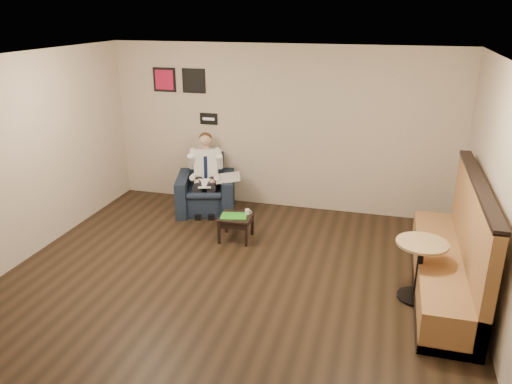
% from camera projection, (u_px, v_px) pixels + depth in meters
% --- Properties ---
extents(ground, '(6.00, 6.00, 0.00)m').
position_uv_depth(ground, '(227.00, 290.00, 6.27)').
color(ground, black).
rests_on(ground, ground).
extents(wall_back, '(6.00, 0.02, 2.80)m').
position_uv_depth(wall_back, '(281.00, 129.00, 8.50)').
color(wall_back, beige).
rests_on(wall_back, ground).
extents(wall_front, '(6.00, 0.02, 2.80)m').
position_uv_depth(wall_front, '(69.00, 343.00, 3.07)').
color(wall_front, beige).
rests_on(wall_front, ground).
extents(wall_left, '(0.02, 6.00, 2.80)m').
position_uv_depth(wall_left, '(7.00, 165.00, 6.52)').
color(wall_left, beige).
rests_on(wall_left, ground).
extents(wall_right, '(0.02, 6.00, 2.80)m').
position_uv_depth(wall_right, '(506.00, 211.00, 5.05)').
color(wall_right, beige).
rests_on(wall_right, ground).
extents(ceiling, '(6.00, 6.00, 0.02)m').
position_uv_depth(ceiling, '(222.00, 61.00, 5.30)').
color(ceiling, white).
rests_on(ceiling, wall_back).
extents(seating_sign, '(0.32, 0.02, 0.20)m').
position_uv_depth(seating_sign, '(209.00, 119.00, 8.77)').
color(seating_sign, black).
rests_on(seating_sign, wall_back).
extents(art_print_left, '(0.42, 0.03, 0.42)m').
position_uv_depth(art_print_left, '(165.00, 80.00, 8.74)').
color(art_print_left, '#BD173F').
rests_on(art_print_left, wall_back).
extents(art_print_right, '(0.42, 0.03, 0.42)m').
position_uv_depth(art_print_right, '(194.00, 81.00, 8.61)').
color(art_print_right, black).
rests_on(art_print_right, wall_back).
extents(armchair, '(1.19, 1.19, 0.93)m').
position_uv_depth(armchair, '(206.00, 185.00, 8.59)').
color(armchair, black).
rests_on(armchair, ground).
extents(seated_man, '(0.84, 1.04, 1.27)m').
position_uv_depth(seated_man, '(205.00, 178.00, 8.42)').
color(seated_man, white).
rests_on(seated_man, armchair).
extents(lap_papers, '(0.30, 0.36, 0.01)m').
position_uv_depth(lap_papers, '(205.00, 183.00, 8.35)').
color(lap_papers, white).
rests_on(lap_papers, seated_man).
extents(newspaper, '(0.55, 0.61, 0.01)m').
position_uv_depth(newspaper, '(228.00, 178.00, 8.45)').
color(newspaper, silver).
rests_on(newspaper, armchair).
extents(side_table, '(0.49, 0.49, 0.38)m').
position_uv_depth(side_table, '(236.00, 228.00, 7.59)').
color(side_table, black).
rests_on(side_table, ground).
extents(green_folder, '(0.43, 0.34, 0.01)m').
position_uv_depth(green_folder, '(234.00, 216.00, 7.51)').
color(green_folder, green).
rests_on(green_folder, side_table).
extents(coffee_mug, '(0.07, 0.07, 0.08)m').
position_uv_depth(coffee_mug, '(247.00, 212.00, 7.58)').
color(coffee_mug, white).
rests_on(coffee_mug, side_table).
extents(smartphone, '(0.13, 0.07, 0.01)m').
position_uv_depth(smartphone, '(241.00, 213.00, 7.64)').
color(smartphone, black).
rests_on(smartphone, side_table).
extents(banquette, '(0.67, 2.79, 1.43)m').
position_uv_depth(banquette, '(448.00, 238.00, 6.05)').
color(banquette, '#9C6B3C').
rests_on(banquette, ground).
extents(cafe_table, '(0.71, 0.71, 0.76)m').
position_uv_depth(cafe_table, '(419.00, 271.00, 5.97)').
color(cafe_table, tan).
rests_on(cafe_table, ground).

